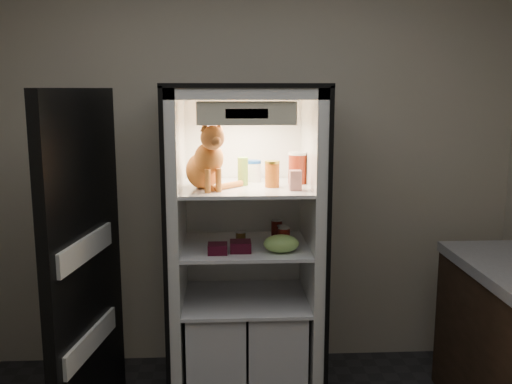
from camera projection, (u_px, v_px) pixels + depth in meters
The scene contains 16 objects.
room_shell at pixel (258, 156), 1.94m from camera, with size 3.60×3.60×3.60m.
refrigerator at pixel (245, 265), 3.45m from camera, with size 0.90×0.72×1.88m.
fridge_door at pixel (85, 271), 2.96m from camera, with size 0.20×0.87×1.85m.
tabby_cat at pixel (206, 163), 3.18m from camera, with size 0.37×0.39×0.40m.
parmesan_shaker at pixel (243, 171), 3.32m from camera, with size 0.06×0.06×0.16m.
mayo_tub at pixel (253, 171), 3.45m from camera, with size 0.09×0.09×0.13m.
salsa_jar at pixel (272, 174), 3.26m from camera, with size 0.09×0.09×0.15m.
pepper_jar at pixel (297, 168), 3.38m from camera, with size 0.11×0.11×0.19m.
cream_carton at pixel (295, 180), 3.16m from camera, with size 0.06×0.06×0.11m, color beige.
soda_can_a at pixel (277, 230), 3.45m from camera, with size 0.07×0.07×0.13m.
soda_can_b at pixel (282, 234), 3.38m from camera, with size 0.06×0.06×0.11m.
soda_can_c at pixel (284, 238), 3.26m from camera, with size 0.07×0.07×0.13m.
condiment_jar at pixel (241, 238), 3.36m from camera, with size 0.06×0.06×0.08m.
grape_bag at pixel (281, 244), 3.20m from camera, with size 0.20×0.15×0.10m, color #8DC65C.
berry_box_left at pixel (218, 249), 3.18m from camera, with size 0.11×0.11×0.05m, color #4F0D21.
berry_box_right at pixel (241, 246), 3.22m from camera, with size 0.12×0.12×0.06m, color #4F0D21.
Camera 1 is at (-0.11, -1.93, 1.85)m, focal length 40.00 mm.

